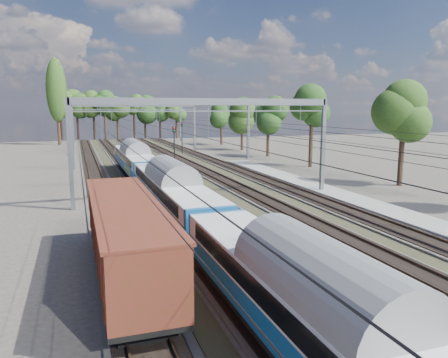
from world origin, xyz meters
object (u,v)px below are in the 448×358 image
object	(u,v)px
freight_boxcar	(126,235)
signal_far	(182,134)
emu_train	(173,186)
worker	(137,142)
signal_near	(174,144)

from	to	relation	value
freight_boxcar	signal_far	xyz separation A→B (m)	(15.84, 55.42, 1.27)
emu_train	worker	xyz separation A→B (m)	(5.99, 64.07, -1.71)
signal_far	worker	bearing A→B (deg)	130.70
emu_train	worker	bearing A→B (deg)	84.66
emu_train	signal_far	bearing A→B (deg)	75.87
signal_near	signal_far	xyz separation A→B (m)	(6.27, 22.37, -0.19)
signal_near	signal_far	distance (m)	23.24
freight_boxcar	worker	xyz separation A→B (m)	(10.49, 74.46, -1.43)
freight_boxcar	signal_near	size ratio (longest dim) A/B	2.45
worker	signal_near	size ratio (longest dim) A/B	0.28
worker	signal_far	xyz separation A→B (m)	(5.35, -19.04, 2.71)
signal_near	signal_far	world-z (taller)	signal_near
freight_boxcar	emu_train	bearing A→B (deg)	66.58
worker	signal_near	xyz separation A→B (m)	(-0.92, -41.41, 2.89)
emu_train	freight_boxcar	xyz separation A→B (m)	(-4.50, -10.39, -0.27)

